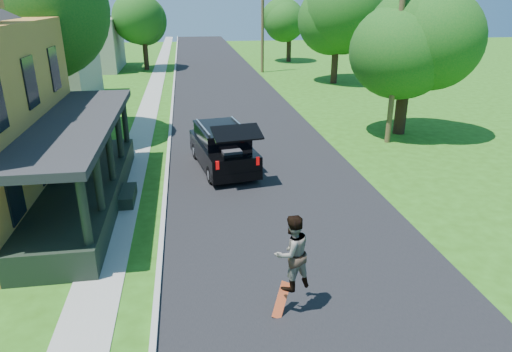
{
  "coord_description": "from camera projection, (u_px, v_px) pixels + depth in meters",
  "views": [
    {
      "loc": [
        -3.05,
        -9.62,
        6.95
      ],
      "look_at": [
        -1.12,
        3.0,
        1.92
      ],
      "focal_mm": 32.0,
      "sensor_mm": 36.0,
      "label": 1
    }
  ],
  "objects": [
    {
      "name": "utility_pole_far",
      "position": [
        263.0,
        20.0,
        43.29
      ],
      "size": [
        1.74,
        0.43,
        9.44
      ],
      "rotation": [
        0.0,
        0.0,
        0.17
      ],
      "color": "#43361F",
      "rests_on": "ground"
    },
    {
      "name": "neighbor_house_far",
      "position": [
        76.0,
        27.0,
        45.17
      ],
      "size": [
        12.78,
        12.78,
        8.3
      ],
      "color": "#A09D8E",
      "rests_on": "ground"
    },
    {
      "name": "tree_left_far",
      "position": [
        142.0,
        18.0,
        44.85
      ],
      "size": [
        5.38,
        5.12,
        7.54
      ],
      "rotation": [
        0.0,
        0.0,
        0.14
      ],
      "color": "black",
      "rests_on": "ground"
    },
    {
      "name": "front_walk",
      "position": [
        7.0,
        209.0,
        16.0
      ],
      "size": [
        6.5,
        1.2,
        0.03
      ],
      "primitive_type": "cube",
      "color": "gray",
      "rests_on": "ground"
    },
    {
      "name": "skateboarder",
      "position": [
        292.0,
        253.0,
        10.26
      ],
      "size": [
        1.09,
        0.98,
        1.83
      ],
      "rotation": [
        0.0,
        0.0,
        3.53
      ],
      "color": "black",
      "rests_on": "ground"
    },
    {
      "name": "utility_pole_near",
      "position": [
        398.0,
        42.0,
        21.57
      ],
      "size": [
        1.69,
        0.28,
        9.63
      ],
      "rotation": [
        0.0,
        0.0,
        -0.02
      ],
      "color": "#43361F",
      "rests_on": "ground"
    },
    {
      "name": "curb",
      "position": [
        172.0,
        111.0,
        29.65
      ],
      "size": [
        0.15,
        120.0,
        0.12
      ],
      "primitive_type": "cube",
      "color": "#A1A09B",
      "rests_on": "ground"
    },
    {
      "name": "skateboard",
      "position": [
        281.0,
        301.0,
        10.65
      ],
      "size": [
        0.53,
        0.46,
        0.78
      ],
      "rotation": [
        0.0,
        0.0,
        -0.12
      ],
      "color": "#BE3B10",
      "rests_on": "ground"
    },
    {
      "name": "tree_right_mid",
      "position": [
        337.0,
        11.0,
        37.28
      ],
      "size": [
        7.42,
        7.25,
        9.28
      ],
      "rotation": [
        0.0,
        0.0,
        0.21
      ],
      "color": "black",
      "rests_on": "ground"
    },
    {
      "name": "neighbor_house_mid",
      "position": [
        26.0,
        41.0,
        30.46
      ],
      "size": [
        12.78,
        12.78,
        8.3
      ],
      "color": "#A09D8E",
      "rests_on": "ground"
    },
    {
      "name": "tree_right_near",
      "position": [
        409.0,
        34.0,
        23.07
      ],
      "size": [
        5.32,
        5.2,
        7.85
      ],
      "rotation": [
        0.0,
        0.0,
        -0.06
      ],
      "color": "black",
      "rests_on": "ground"
    },
    {
      "name": "black_suv",
      "position": [
        223.0,
        148.0,
        19.53
      ],
      "size": [
        2.74,
        5.44,
        2.42
      ],
      "rotation": [
        0.0,
        0.0,
        0.16
      ],
      "color": "black",
      "rests_on": "ground"
    },
    {
      "name": "street",
      "position": [
        234.0,
        109.0,
        30.22
      ],
      "size": [
        8.0,
        120.0,
        0.02
      ],
      "primitive_type": "cube",
      "color": "black",
      "rests_on": "ground"
    },
    {
      "name": "ground",
      "position": [
        316.0,
        284.0,
        11.83
      ],
      "size": [
        140.0,
        140.0,
        0.0
      ],
      "primitive_type": "plane",
      "color": "#285711",
      "rests_on": "ground"
    },
    {
      "name": "tree_right_far",
      "position": [
        289.0,
        17.0,
        50.68
      ],
      "size": [
        5.73,
        5.44,
        7.43
      ],
      "rotation": [
        0.0,
        0.0,
        0.23
      ],
      "color": "black",
      "rests_on": "ground"
    },
    {
      "name": "sidewalk",
      "position": [
        148.0,
        112.0,
        29.43
      ],
      "size": [
        1.3,
        120.0,
        0.03
      ],
      "primitive_type": "cube",
      "color": "gray",
      "rests_on": "ground"
    },
    {
      "name": "tree_left_mid",
      "position": [
        40.0,
        6.0,
        21.02
      ],
      "size": [
        6.75,
        6.59,
        10.13
      ],
      "rotation": [
        0.0,
        0.0,
        0.02
      ],
      "color": "black",
      "rests_on": "ground"
    }
  ]
}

